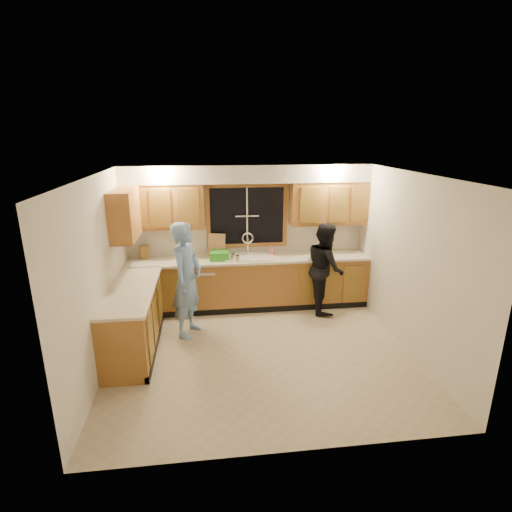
{
  "coord_description": "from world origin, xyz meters",
  "views": [
    {
      "loc": [
        -0.71,
        -5.01,
        2.99
      ],
      "look_at": [
        0.0,
        0.65,
        1.24
      ],
      "focal_mm": 28.0,
      "sensor_mm": 36.0,
      "label": 1
    }
  ],
  "objects_px": {
    "dishwasher": "(201,287)",
    "soap_bottle": "(272,250)",
    "woman": "(325,268)",
    "dish_crate": "(220,255)",
    "sink": "(249,260)",
    "knife_block": "(144,252)",
    "man": "(187,280)",
    "bowl": "(316,253)",
    "stove": "(126,339)"
  },
  "relations": [
    {
      "from": "dishwasher",
      "to": "soap_bottle",
      "type": "bearing_deg",
      "value": 6.32
    },
    {
      "from": "woman",
      "to": "dish_crate",
      "type": "xyz_separation_m",
      "value": [
        -1.79,
        0.26,
        0.21
      ]
    },
    {
      "from": "sink",
      "to": "dishwasher",
      "type": "height_order",
      "value": "sink"
    },
    {
      "from": "sink",
      "to": "dish_crate",
      "type": "height_order",
      "value": "sink"
    },
    {
      "from": "soap_bottle",
      "to": "dishwasher",
      "type": "bearing_deg",
      "value": -173.68
    },
    {
      "from": "knife_block",
      "to": "dish_crate",
      "type": "xyz_separation_m",
      "value": [
        1.29,
        -0.22,
        -0.04
      ]
    },
    {
      "from": "man",
      "to": "dish_crate",
      "type": "height_order",
      "value": "man"
    },
    {
      "from": "bowl",
      "to": "knife_block",
      "type": "bearing_deg",
      "value": 177.38
    },
    {
      "from": "knife_block",
      "to": "soap_bottle",
      "type": "xyz_separation_m",
      "value": [
        2.22,
        -0.04,
        -0.03
      ]
    },
    {
      "from": "soap_bottle",
      "to": "knife_block",
      "type": "bearing_deg",
      "value": 178.98
    },
    {
      "from": "dishwasher",
      "to": "woman",
      "type": "xyz_separation_m",
      "value": [
        2.13,
        -0.3,
        0.37
      ]
    },
    {
      "from": "dishwasher",
      "to": "knife_block",
      "type": "xyz_separation_m",
      "value": [
        -0.95,
        0.18,
        0.62
      ]
    },
    {
      "from": "sink",
      "to": "knife_block",
      "type": "height_order",
      "value": "sink"
    },
    {
      "from": "man",
      "to": "bowl",
      "type": "xyz_separation_m",
      "value": [
        2.25,
        0.93,
        0.06
      ]
    },
    {
      "from": "stove",
      "to": "woman",
      "type": "relative_size",
      "value": 0.57
    },
    {
      "from": "sink",
      "to": "soap_bottle",
      "type": "xyz_separation_m",
      "value": [
        0.42,
        0.13,
        0.14
      ]
    },
    {
      "from": "sink",
      "to": "dishwasher",
      "type": "bearing_deg",
      "value": -179.01
    },
    {
      "from": "dish_crate",
      "to": "bowl",
      "type": "height_order",
      "value": "dish_crate"
    },
    {
      "from": "soap_bottle",
      "to": "bowl",
      "type": "bearing_deg",
      "value": -7.06
    },
    {
      "from": "soap_bottle",
      "to": "dish_crate",
      "type": "bearing_deg",
      "value": -169.25
    },
    {
      "from": "stove",
      "to": "sink",
      "type": "bearing_deg",
      "value": 45.39
    },
    {
      "from": "dishwasher",
      "to": "bowl",
      "type": "bearing_deg",
      "value": 1.18
    },
    {
      "from": "stove",
      "to": "dish_crate",
      "type": "height_order",
      "value": "dish_crate"
    },
    {
      "from": "dish_crate",
      "to": "woman",
      "type": "bearing_deg",
      "value": -8.38
    },
    {
      "from": "dish_crate",
      "to": "bowl",
      "type": "distance_m",
      "value": 1.73
    },
    {
      "from": "woman",
      "to": "bowl",
      "type": "height_order",
      "value": "woman"
    },
    {
      "from": "woman",
      "to": "soap_bottle",
      "type": "distance_m",
      "value": 0.99
    },
    {
      "from": "stove",
      "to": "soap_bottle",
      "type": "height_order",
      "value": "soap_bottle"
    },
    {
      "from": "dishwasher",
      "to": "stove",
      "type": "xyz_separation_m",
      "value": [
        -0.95,
        -1.81,
        0.04
      ]
    },
    {
      "from": "knife_block",
      "to": "stove",
      "type": "bearing_deg",
      "value": -110.61
    },
    {
      "from": "man",
      "to": "woman",
      "type": "relative_size",
      "value": 1.13
    },
    {
      "from": "sink",
      "to": "stove",
      "type": "xyz_separation_m",
      "value": [
        -1.8,
        -1.82,
        -0.41
      ]
    },
    {
      "from": "dishwasher",
      "to": "soap_bottle",
      "type": "relative_size",
      "value": 4.8
    },
    {
      "from": "dishwasher",
      "to": "bowl",
      "type": "distance_m",
      "value": 2.14
    },
    {
      "from": "bowl",
      "to": "man",
      "type": "bearing_deg",
      "value": -157.55
    },
    {
      "from": "stove",
      "to": "bowl",
      "type": "relative_size",
      "value": 4.02
    },
    {
      "from": "soap_bottle",
      "to": "sink",
      "type": "bearing_deg",
      "value": -163.36
    },
    {
      "from": "woman",
      "to": "knife_block",
      "type": "bearing_deg",
      "value": 83.27
    },
    {
      "from": "sink",
      "to": "knife_block",
      "type": "relative_size",
      "value": 3.76
    },
    {
      "from": "man",
      "to": "knife_block",
      "type": "bearing_deg",
      "value": 58.55
    },
    {
      "from": "soap_bottle",
      "to": "bowl",
      "type": "relative_size",
      "value": 0.76
    },
    {
      "from": "dishwasher",
      "to": "knife_block",
      "type": "height_order",
      "value": "knife_block"
    },
    {
      "from": "dishwasher",
      "to": "woman",
      "type": "height_order",
      "value": "woman"
    },
    {
      "from": "woman",
      "to": "bowl",
      "type": "bearing_deg",
      "value": 13.34
    },
    {
      "from": "knife_block",
      "to": "soap_bottle",
      "type": "bearing_deg",
      "value": -21.58
    },
    {
      "from": "knife_block",
      "to": "bowl",
      "type": "xyz_separation_m",
      "value": [
        3.01,
        -0.14,
        -0.09
      ]
    },
    {
      "from": "sink",
      "to": "knife_block",
      "type": "bearing_deg",
      "value": 174.74
    },
    {
      "from": "dishwasher",
      "to": "bowl",
      "type": "relative_size",
      "value": 3.66
    },
    {
      "from": "dish_crate",
      "to": "soap_bottle",
      "type": "height_order",
      "value": "soap_bottle"
    },
    {
      "from": "man",
      "to": "dish_crate",
      "type": "bearing_deg",
      "value": -8.64
    }
  ]
}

